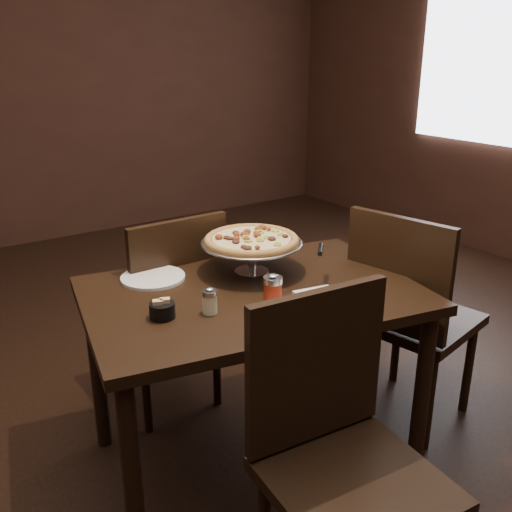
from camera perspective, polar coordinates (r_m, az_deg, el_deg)
room at (r=2.03m, az=3.31°, el=13.91°), size 6.04×7.04×2.84m
dining_table at (r=2.18m, az=-0.35°, el=-5.89°), size 1.36×1.04×0.77m
pizza_stand at (r=2.26m, az=-0.45°, el=1.58°), size 0.41×0.41×0.17m
parmesan_shaker at (r=1.95m, az=-4.65°, el=-4.50°), size 0.05×0.05×0.09m
pepper_flake_shaker at (r=1.99m, az=1.69°, el=-3.45°), size 0.07×0.07×0.12m
packet_caddy at (r=1.94m, az=-9.38°, el=-5.33°), size 0.09×0.09×0.07m
napkin_stack at (r=2.07m, az=6.44°, el=-4.12°), size 0.18×0.18×0.02m
plate_left at (r=2.27m, az=-10.26°, el=-2.13°), size 0.25×0.25×0.01m
plate_near at (r=1.96m, az=4.04°, el=-5.61°), size 0.24×0.24×0.01m
serving_spatula at (r=2.17m, az=6.48°, el=0.61°), size 0.15×0.15×0.02m
chair_far at (r=2.61m, az=-8.75°, el=-5.01°), size 0.46×0.46×0.96m
chair_near at (r=1.74m, az=8.38°, el=-18.58°), size 0.50×0.50×0.99m
chair_side at (r=2.57m, az=15.04°, el=-5.39°), size 0.55×0.55×1.00m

